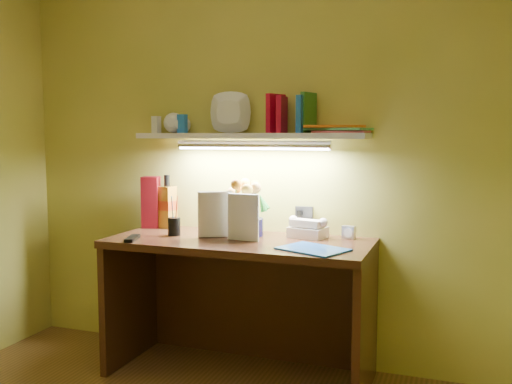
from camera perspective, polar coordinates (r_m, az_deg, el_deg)
desk at (r=3.14m, az=-1.70°, el=-11.51°), size 1.40×0.60×0.75m
flower_bouquet at (r=3.14m, az=-0.99°, el=-1.38°), size 0.23×0.23×0.33m
telephone at (r=3.10m, az=5.21°, el=-3.52°), size 0.21×0.18×0.11m
desk_clock at (r=3.10m, az=9.27°, el=-4.00°), size 0.08×0.05×0.07m
whisky_bottle at (r=3.44m, az=-8.87°, el=-0.94°), size 0.10×0.10×0.32m
whisky_box at (r=3.47m, az=-10.45°, el=-1.00°), size 0.12×0.12×0.31m
pen_cup at (r=3.18m, az=-8.19°, el=-2.82°), size 0.09×0.09×0.17m
art_card at (r=3.25m, az=-1.89°, el=-2.55°), size 0.18×0.05×0.17m
tv_remote at (r=3.10m, az=-12.27°, el=-4.55°), size 0.09×0.17×0.02m
blue_folder at (r=2.79m, az=5.72°, el=-5.71°), size 0.37×0.33×0.01m
desk_book_a at (r=3.09m, az=-5.84°, el=-2.27°), size 0.18×0.10×0.25m
desk_book_b at (r=3.03m, az=-2.84°, el=-2.43°), size 0.18×0.04×0.25m
wall_shelf at (r=3.16m, az=-0.26°, el=6.35°), size 1.31×0.34×0.25m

